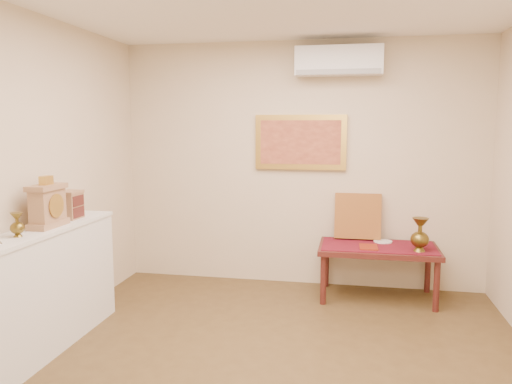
% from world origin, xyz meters
% --- Properties ---
extents(floor, '(4.50, 4.50, 0.00)m').
position_xyz_m(floor, '(0.00, 0.00, 0.00)').
color(floor, brown).
rests_on(floor, ground).
extents(wall_back, '(4.00, 0.02, 2.70)m').
position_xyz_m(wall_back, '(0.00, 2.25, 1.35)').
color(wall_back, beige).
rests_on(wall_back, ground).
extents(wall_front, '(4.00, 0.02, 2.70)m').
position_xyz_m(wall_front, '(0.00, -2.25, 1.35)').
color(wall_front, beige).
rests_on(wall_front, ground).
extents(wall_left, '(0.02, 4.50, 2.70)m').
position_xyz_m(wall_left, '(-2.00, 0.00, 1.35)').
color(wall_left, beige).
rests_on(wall_left, ground).
extents(brass_urn_small, '(0.10, 0.10, 0.23)m').
position_xyz_m(brass_urn_small, '(-1.81, -0.12, 1.09)').
color(brass_urn_small, brown).
rests_on(brass_urn_small, display_ledge).
extents(table_cloth, '(1.14, 0.59, 0.01)m').
position_xyz_m(table_cloth, '(0.85, 1.88, 0.55)').
color(table_cloth, maroon).
rests_on(table_cloth, low_table).
extents(brass_urn_tall, '(0.18, 0.18, 0.41)m').
position_xyz_m(brass_urn_tall, '(1.23, 1.72, 0.76)').
color(brass_urn_tall, brown).
rests_on(brass_urn_tall, table_cloth).
extents(plate, '(0.19, 0.19, 0.01)m').
position_xyz_m(plate, '(0.91, 2.05, 0.56)').
color(plate, white).
rests_on(plate, table_cloth).
extents(menu, '(0.18, 0.25, 0.01)m').
position_xyz_m(menu, '(0.75, 1.77, 0.56)').
color(menu, maroon).
rests_on(menu, table_cloth).
extents(cushion, '(0.49, 0.20, 0.50)m').
position_xyz_m(cushion, '(0.64, 2.17, 0.80)').
color(cushion, maroon).
rests_on(cushion, table_cloth).
extents(display_ledge, '(0.37, 2.02, 0.98)m').
position_xyz_m(display_ledge, '(-1.82, 0.00, 0.49)').
color(display_ledge, silver).
rests_on(display_ledge, floor).
extents(mantel_clock, '(0.17, 0.36, 0.41)m').
position_xyz_m(mantel_clock, '(-1.80, 0.24, 1.15)').
color(mantel_clock, '#A27853').
rests_on(mantel_clock, display_ledge).
extents(wooden_chest, '(0.16, 0.21, 0.24)m').
position_xyz_m(wooden_chest, '(-1.82, 0.60, 1.10)').
color(wooden_chest, '#A27853').
rests_on(wooden_chest, display_ledge).
extents(low_table, '(1.20, 0.70, 0.55)m').
position_xyz_m(low_table, '(0.85, 1.88, 0.48)').
color(low_table, '#4C1B17').
rests_on(low_table, floor).
extents(painting, '(1.00, 0.06, 0.60)m').
position_xyz_m(painting, '(0.00, 2.22, 1.60)').
color(painting, gold).
rests_on(painting, wall_back).
extents(ac_unit, '(0.90, 0.25, 0.30)m').
position_xyz_m(ac_unit, '(0.40, 2.12, 2.45)').
color(ac_unit, silver).
rests_on(ac_unit, wall_back).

